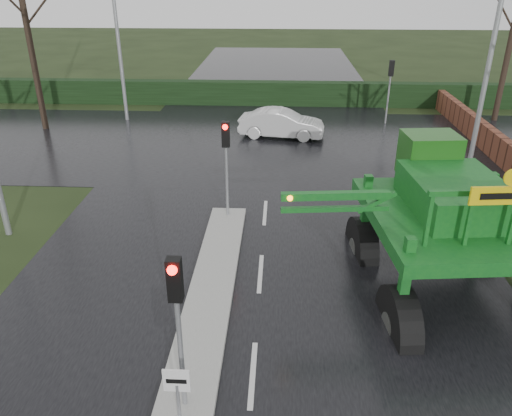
{
  "coord_description": "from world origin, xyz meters",
  "views": [
    {
      "loc": [
        0.48,
        -8.22,
        7.99
      ],
      "look_at": [
        -0.14,
        4.25,
        2.0
      ],
      "focal_mm": 35.0,
      "sensor_mm": 36.0,
      "label": 1
    }
  ],
  "objects_px": {
    "traffic_signal_near": "(177,304)",
    "crop_sprayer": "(408,233)",
    "street_light_left_far": "(121,11)",
    "keep_left_sign": "(177,388)",
    "traffic_signal_far": "(390,78)",
    "white_sedan": "(281,137)",
    "traffic_signal_mid": "(226,149)",
    "street_light_right": "(488,28)"
  },
  "relations": [
    {
      "from": "traffic_signal_mid",
      "to": "traffic_signal_far",
      "type": "distance_m",
      "value": 14.75
    },
    {
      "from": "traffic_signal_mid",
      "to": "street_light_right",
      "type": "height_order",
      "value": "street_light_right"
    },
    {
      "from": "traffic_signal_near",
      "to": "street_light_left_far",
      "type": "height_order",
      "value": "street_light_left_far"
    },
    {
      "from": "traffic_signal_far",
      "to": "white_sedan",
      "type": "bearing_deg",
      "value": 26.03
    },
    {
      "from": "traffic_signal_mid",
      "to": "white_sedan",
      "type": "relative_size",
      "value": 0.81
    },
    {
      "from": "street_light_right",
      "to": "traffic_signal_far",
      "type": "bearing_deg",
      "value": 101.95
    },
    {
      "from": "keep_left_sign",
      "to": "traffic_signal_mid",
      "type": "height_order",
      "value": "traffic_signal_mid"
    },
    {
      "from": "traffic_signal_mid",
      "to": "keep_left_sign",
      "type": "bearing_deg",
      "value": -90.0
    },
    {
      "from": "traffic_signal_near",
      "to": "traffic_signal_far",
      "type": "height_order",
      "value": "same"
    },
    {
      "from": "keep_left_sign",
      "to": "traffic_signal_far",
      "type": "relative_size",
      "value": 0.38
    },
    {
      "from": "traffic_signal_near",
      "to": "crop_sprayer",
      "type": "height_order",
      "value": "crop_sprayer"
    },
    {
      "from": "crop_sprayer",
      "to": "street_light_left_far",
      "type": "bearing_deg",
      "value": 117.32
    },
    {
      "from": "street_light_left_far",
      "to": "crop_sprayer",
      "type": "distance_m",
      "value": 21.69
    },
    {
      "from": "street_light_right",
      "to": "white_sedan",
      "type": "relative_size",
      "value": 2.29
    },
    {
      "from": "traffic_signal_far",
      "to": "keep_left_sign",
      "type": "bearing_deg",
      "value": 70.07
    },
    {
      "from": "traffic_signal_near",
      "to": "street_light_right",
      "type": "relative_size",
      "value": 0.35
    },
    {
      "from": "traffic_signal_near",
      "to": "crop_sprayer",
      "type": "distance_m",
      "value": 5.67
    },
    {
      "from": "street_light_right",
      "to": "keep_left_sign",
      "type": "bearing_deg",
      "value": -125.12
    },
    {
      "from": "keep_left_sign",
      "to": "white_sedan",
      "type": "height_order",
      "value": "keep_left_sign"
    },
    {
      "from": "keep_left_sign",
      "to": "crop_sprayer",
      "type": "distance_m",
      "value": 6.12
    },
    {
      "from": "keep_left_sign",
      "to": "traffic_signal_far",
      "type": "bearing_deg",
      "value": 70.07
    },
    {
      "from": "keep_left_sign",
      "to": "street_light_right",
      "type": "distance_m",
      "value": 17.23
    },
    {
      "from": "traffic_signal_mid",
      "to": "traffic_signal_far",
      "type": "xyz_separation_m",
      "value": [
        7.8,
        12.52,
        0.0
      ]
    },
    {
      "from": "traffic_signal_far",
      "to": "white_sedan",
      "type": "height_order",
      "value": "traffic_signal_far"
    },
    {
      "from": "traffic_signal_near",
      "to": "traffic_signal_mid",
      "type": "relative_size",
      "value": 1.0
    },
    {
      "from": "keep_left_sign",
      "to": "street_light_left_far",
      "type": "height_order",
      "value": "street_light_left_far"
    },
    {
      "from": "traffic_signal_near",
      "to": "white_sedan",
      "type": "bearing_deg",
      "value": 84.19
    },
    {
      "from": "traffic_signal_near",
      "to": "crop_sprayer",
      "type": "xyz_separation_m",
      "value": [
        4.78,
        3.06,
        -0.1
      ]
    },
    {
      "from": "street_light_right",
      "to": "street_light_left_far",
      "type": "height_order",
      "value": "same"
    },
    {
      "from": "traffic_signal_near",
      "to": "street_light_right",
      "type": "xyz_separation_m",
      "value": [
        9.49,
        13.01,
        3.4
      ]
    },
    {
      "from": "keep_left_sign",
      "to": "traffic_signal_mid",
      "type": "relative_size",
      "value": 0.38
    },
    {
      "from": "traffic_signal_near",
      "to": "traffic_signal_mid",
      "type": "bearing_deg",
      "value": 90.0
    },
    {
      "from": "keep_left_sign",
      "to": "white_sedan",
      "type": "bearing_deg",
      "value": 84.34
    },
    {
      "from": "traffic_signal_near",
      "to": "crop_sprayer",
      "type": "relative_size",
      "value": 0.37
    },
    {
      "from": "traffic_signal_mid",
      "to": "crop_sprayer",
      "type": "distance_m",
      "value": 7.24
    },
    {
      "from": "street_light_right",
      "to": "street_light_left_far",
      "type": "bearing_deg",
      "value": 153.98
    },
    {
      "from": "traffic_signal_mid",
      "to": "crop_sprayer",
      "type": "xyz_separation_m",
      "value": [
        4.78,
        -5.44,
        -0.1
      ]
    },
    {
      "from": "traffic_signal_far",
      "to": "street_light_left_far",
      "type": "distance_m",
      "value": 15.08
    },
    {
      "from": "traffic_signal_near",
      "to": "street_light_right",
      "type": "distance_m",
      "value": 16.46
    },
    {
      "from": "traffic_signal_near",
      "to": "traffic_signal_mid",
      "type": "distance_m",
      "value": 8.5
    },
    {
      "from": "keep_left_sign",
      "to": "crop_sprayer",
      "type": "relative_size",
      "value": 0.14
    },
    {
      "from": "street_light_left_far",
      "to": "crop_sprayer",
      "type": "relative_size",
      "value": 1.06
    }
  ]
}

